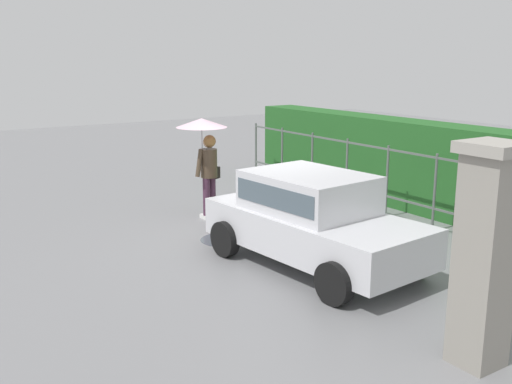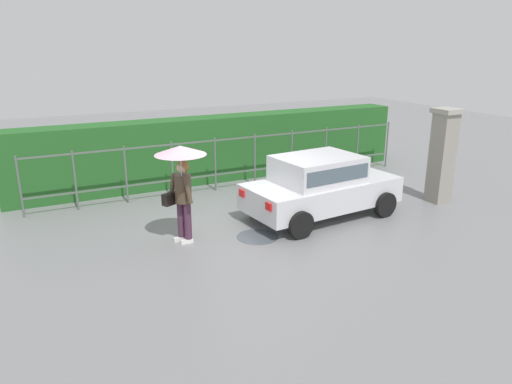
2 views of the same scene
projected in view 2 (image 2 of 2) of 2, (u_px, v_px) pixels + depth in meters
ground_plane at (257, 222)px, 11.15m from camera, size 40.00×40.00×0.00m
car at (320, 184)px, 11.27m from camera, size 3.86×2.14×1.48m
pedestrian at (181, 171)px, 9.55m from camera, size 1.03×1.03×2.06m
gate_pillar at (442, 155)px, 12.23m from camera, size 0.60×0.60×2.42m
fence_section at (235, 159)px, 13.56m from camera, size 11.09×0.05×1.50m
hedge_row at (220, 148)px, 14.45m from camera, size 12.04×0.90×1.90m
puddle_near at (258, 237)px, 10.28m from camera, size 0.91×0.91×0.00m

